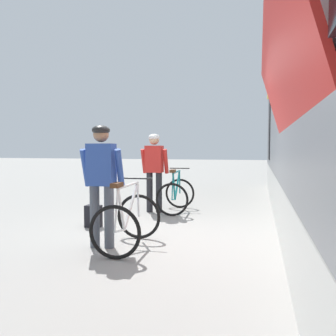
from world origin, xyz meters
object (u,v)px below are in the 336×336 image
Objects in this scene: cyclist_near_in_blue at (102,175)px; backpack_on_platform at (93,216)px; bicycle_far_teal at (176,194)px; bicycle_near_white at (128,220)px; cyclist_far_in_red at (154,166)px.

cyclist_near_in_blue is 4.40× the size of backpack_on_platform.
backpack_on_platform is (-0.72, 1.09, -0.85)m from cyclist_near_in_blue.
cyclist_near_in_blue is 3.02m from bicycle_far_teal.
bicycle_far_teal is at bearing 60.02° from backpack_on_platform.
cyclist_near_in_blue is 1.58× the size of bicycle_far_teal.
backpack_on_platform is (-1.10, 1.04, -0.20)m from bicycle_near_white.
cyclist_far_in_red reaches higher than bicycle_near_white.
bicycle_near_white is (0.47, -2.71, -0.65)m from cyclist_far_in_red.
cyclist_far_in_red is 4.40× the size of backpack_on_platform.
bicycle_near_white is (0.38, 0.06, -0.65)m from cyclist_near_in_blue.
cyclist_far_in_red is at bearing 91.90° from cyclist_near_in_blue.
cyclist_near_in_blue is 1.00× the size of cyclist_far_in_red.
bicycle_far_teal is (-0.00, 2.87, 0.00)m from bicycle_near_white.
bicycle_near_white is at bearing -89.99° from bicycle_far_teal.
backpack_on_platform is at bearing 136.67° from bicycle_near_white.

